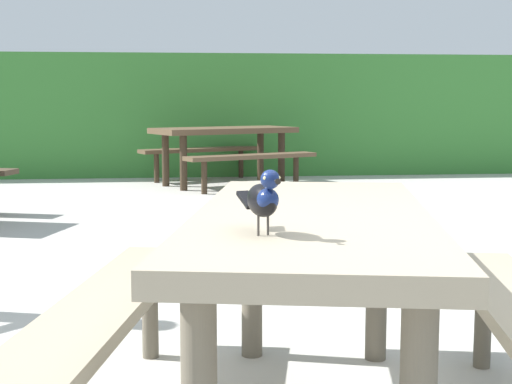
# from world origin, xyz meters

# --- Properties ---
(hedge_wall) EXTENTS (28.00, 2.07, 1.74)m
(hedge_wall) POSITION_xyz_m (0.00, 9.57, 0.87)
(hedge_wall) COLOR #387A33
(hedge_wall) RESTS_ON ground
(picnic_table_foreground) EXTENTS (1.99, 2.01, 0.74)m
(picnic_table_foreground) POSITION_xyz_m (-0.27, 0.24, 0.56)
(picnic_table_foreground) COLOR gray
(picnic_table_foreground) RESTS_ON ground
(bird_grackle) EXTENTS (0.11, 0.28, 0.18)m
(bird_grackle) POSITION_xyz_m (-0.48, -0.19, 0.84)
(bird_grackle) COLOR black
(bird_grackle) RESTS_ON picnic_table_foreground
(picnic_table_mid_left) EXTENTS (2.25, 2.23, 0.74)m
(picnic_table_mid_left) POSITION_xyz_m (-0.05, 7.53, 0.56)
(picnic_table_mid_left) COLOR brown
(picnic_table_mid_left) RESTS_ON ground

